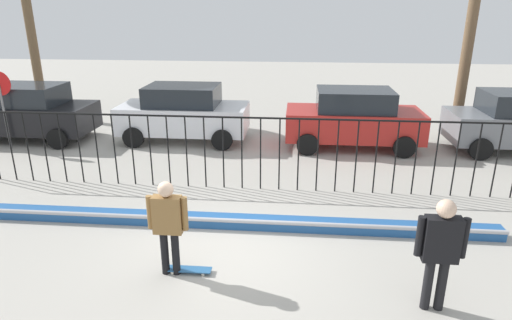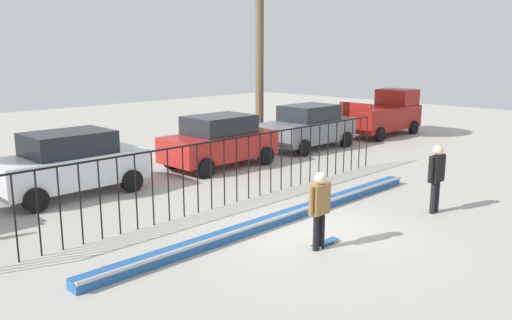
# 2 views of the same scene
# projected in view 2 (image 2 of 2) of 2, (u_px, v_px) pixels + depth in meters

# --- Properties ---
(ground_plane) EXTENTS (60.00, 60.00, 0.00)m
(ground_plane) POSITION_uv_depth(u_px,v_px,m) (309.00, 231.00, 12.48)
(ground_plane) COLOR #ADA89E
(bowl_coping_ledge) EXTENTS (11.00, 0.41, 0.27)m
(bowl_coping_ledge) POSITION_uv_depth(u_px,v_px,m) (280.00, 218.00, 13.09)
(bowl_coping_ledge) COLOR #235699
(bowl_coping_ledge) RESTS_ON ground
(perimeter_fence) EXTENTS (14.04, 0.04, 1.86)m
(perimeter_fence) POSITION_uv_depth(u_px,v_px,m) (224.00, 165.00, 14.32)
(perimeter_fence) COLOR black
(perimeter_fence) RESTS_ON ground
(skateboarder) EXTENTS (0.69, 0.26, 1.71)m
(skateboarder) POSITION_uv_depth(u_px,v_px,m) (320.00, 204.00, 11.14)
(skateboarder) COLOR black
(skateboarder) RESTS_ON ground
(skateboard) EXTENTS (0.80, 0.20, 0.07)m
(skateboard) POSITION_uv_depth(u_px,v_px,m) (325.00, 243.00, 11.58)
(skateboard) COLOR #26598C
(skateboard) RESTS_ON ground
(camera_operator) EXTENTS (0.73, 0.28, 1.82)m
(camera_operator) POSITION_uv_depth(u_px,v_px,m) (437.00, 172.00, 13.69)
(camera_operator) COLOR black
(camera_operator) RESTS_ON ground
(parked_car_white) EXTENTS (4.30, 2.12, 1.90)m
(parked_car_white) POSITION_uv_depth(u_px,v_px,m) (70.00, 163.00, 15.39)
(parked_car_white) COLOR silver
(parked_car_white) RESTS_ON ground
(parked_car_red) EXTENTS (4.30, 2.12, 1.90)m
(parked_car_red) POSITION_uv_depth(u_px,v_px,m) (220.00, 141.00, 19.15)
(parked_car_red) COLOR #B2231E
(parked_car_red) RESTS_ON ground
(parked_car_gray) EXTENTS (4.30, 2.12, 1.90)m
(parked_car_gray) POSITION_uv_depth(u_px,v_px,m) (309.00, 126.00, 22.74)
(parked_car_gray) COLOR slate
(parked_car_gray) RESTS_ON ground
(pickup_truck) EXTENTS (4.70, 2.12, 2.24)m
(pickup_truck) POSITION_uv_depth(u_px,v_px,m) (384.00, 114.00, 26.41)
(pickup_truck) COLOR maroon
(pickup_truck) RESTS_ON ground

